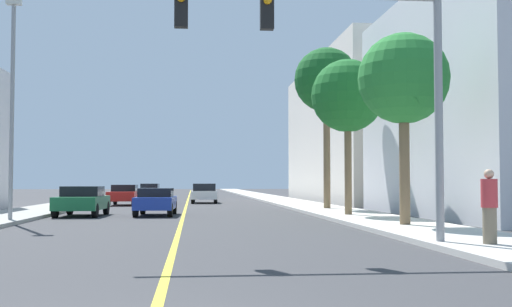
{
  "coord_description": "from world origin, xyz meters",
  "views": [
    {
      "loc": [
        0.45,
        -5.84,
        1.58
      ],
      "look_at": [
        3.12,
        20.86,
        2.8
      ],
      "focal_mm": 44.25,
      "sensor_mm": 36.0,
      "label": 1
    }
  ],
  "objects_px": {
    "car_silver": "(150,191)",
    "car_white": "(204,193)",
    "palm_far": "(326,81)",
    "palm_near": "(404,80)",
    "car_green": "(82,201)",
    "traffic_signal_mast": "(333,49)",
    "palm_mid": "(348,97)",
    "car_red": "(124,195)",
    "street_lamp": "(12,98)",
    "car_blue": "(156,201)",
    "pedestrian": "(489,206)"
  },
  "relations": [
    {
      "from": "palm_far",
      "to": "car_silver",
      "type": "xyz_separation_m",
      "value": [
        -11.18,
        23.17,
        -6.43
      ]
    },
    {
      "from": "palm_mid",
      "to": "car_green",
      "type": "relative_size",
      "value": 1.72
    },
    {
      "from": "palm_far",
      "to": "car_blue",
      "type": "relative_size",
      "value": 2.2
    },
    {
      "from": "palm_far",
      "to": "car_white",
      "type": "bearing_deg",
      "value": 115.35
    },
    {
      "from": "car_silver",
      "to": "car_white",
      "type": "relative_size",
      "value": 1.0
    },
    {
      "from": "car_green",
      "to": "car_white",
      "type": "bearing_deg",
      "value": -106.58
    },
    {
      "from": "car_red",
      "to": "pedestrian",
      "type": "height_order",
      "value": "pedestrian"
    },
    {
      "from": "palm_near",
      "to": "car_white",
      "type": "relative_size",
      "value": 1.43
    },
    {
      "from": "street_lamp",
      "to": "car_green",
      "type": "distance_m",
      "value": 6.74
    },
    {
      "from": "traffic_signal_mast",
      "to": "car_red",
      "type": "distance_m",
      "value": 30.33
    },
    {
      "from": "palm_far",
      "to": "car_white",
      "type": "xyz_separation_m",
      "value": [
        -6.48,
        13.69,
        -6.4
      ]
    },
    {
      "from": "palm_near",
      "to": "palm_mid",
      "type": "distance_m",
      "value": 6.7
    },
    {
      "from": "palm_near",
      "to": "palm_far",
      "type": "bearing_deg",
      "value": 89.17
    },
    {
      "from": "car_silver",
      "to": "car_red",
      "type": "bearing_deg",
      "value": -91.62
    },
    {
      "from": "traffic_signal_mast",
      "to": "car_red",
      "type": "xyz_separation_m",
      "value": [
        -8.02,
        28.96,
        -4.06
      ]
    },
    {
      "from": "car_white",
      "to": "car_blue",
      "type": "height_order",
      "value": "car_white"
    },
    {
      "from": "traffic_signal_mast",
      "to": "palm_mid",
      "type": "relative_size",
      "value": 1.28
    },
    {
      "from": "street_lamp",
      "to": "palm_near",
      "type": "xyz_separation_m",
      "value": [
        14.1,
        -4.24,
        0.22
      ]
    },
    {
      "from": "palm_mid",
      "to": "pedestrian",
      "type": "relative_size",
      "value": 3.99
    },
    {
      "from": "street_lamp",
      "to": "pedestrian",
      "type": "relative_size",
      "value": 4.92
    },
    {
      "from": "street_lamp",
      "to": "car_green",
      "type": "xyz_separation_m",
      "value": [
        1.83,
        5.01,
        -4.12
      ]
    },
    {
      "from": "palm_mid",
      "to": "car_green",
      "type": "height_order",
      "value": "palm_mid"
    },
    {
      "from": "traffic_signal_mast",
      "to": "car_blue",
      "type": "bearing_deg",
      "value": 108.35
    },
    {
      "from": "palm_far",
      "to": "car_blue",
      "type": "bearing_deg",
      "value": -156.2
    },
    {
      "from": "car_blue",
      "to": "pedestrian",
      "type": "relative_size",
      "value": 2.33
    },
    {
      "from": "car_silver",
      "to": "traffic_signal_mast",
      "type": "bearing_deg",
      "value": -78.51
    },
    {
      "from": "palm_near",
      "to": "palm_mid",
      "type": "relative_size",
      "value": 0.94
    },
    {
      "from": "car_green",
      "to": "car_white",
      "type": "height_order",
      "value": "car_white"
    },
    {
      "from": "palm_far",
      "to": "palm_mid",
      "type": "bearing_deg",
      "value": -94.08
    },
    {
      "from": "street_lamp",
      "to": "car_white",
      "type": "distance_m",
      "value": 24.46
    },
    {
      "from": "traffic_signal_mast",
      "to": "palm_far",
      "type": "distance_m",
      "value": 19.88
    },
    {
      "from": "palm_far",
      "to": "car_red",
      "type": "relative_size",
      "value": 2.07
    },
    {
      "from": "street_lamp",
      "to": "car_blue",
      "type": "height_order",
      "value": "street_lamp"
    },
    {
      "from": "car_green",
      "to": "pedestrian",
      "type": "xyz_separation_m",
      "value": [
        11.99,
        -15.96,
        0.29
      ]
    },
    {
      "from": "palm_mid",
      "to": "car_white",
      "type": "distance_m",
      "value": 21.74
    },
    {
      "from": "palm_near",
      "to": "car_green",
      "type": "distance_m",
      "value": 15.97
    },
    {
      "from": "traffic_signal_mast",
      "to": "palm_near",
      "type": "xyz_separation_m",
      "value": [
        3.8,
        5.96,
        0.27
      ]
    },
    {
      "from": "car_blue",
      "to": "pedestrian",
      "type": "xyz_separation_m",
      "value": [
        8.6,
        -16.07,
        0.32
      ]
    },
    {
      "from": "palm_near",
      "to": "car_white",
      "type": "bearing_deg",
      "value": 103.09
    },
    {
      "from": "traffic_signal_mast",
      "to": "car_green",
      "type": "relative_size",
      "value": 2.2
    },
    {
      "from": "car_green",
      "to": "car_blue",
      "type": "relative_size",
      "value": 0.99
    },
    {
      "from": "palm_near",
      "to": "palm_far",
      "type": "height_order",
      "value": "palm_far"
    },
    {
      "from": "street_lamp",
      "to": "car_red",
      "type": "height_order",
      "value": "street_lamp"
    },
    {
      "from": "palm_mid",
      "to": "car_red",
      "type": "height_order",
      "value": "palm_mid"
    },
    {
      "from": "car_red",
      "to": "car_blue",
      "type": "xyz_separation_m",
      "value": [
        2.93,
        -13.64,
        -0.03
      ]
    },
    {
      "from": "car_silver",
      "to": "car_white",
      "type": "height_order",
      "value": "car_white"
    },
    {
      "from": "traffic_signal_mast",
      "to": "car_white",
      "type": "distance_m",
      "value": 33.35
    },
    {
      "from": "traffic_signal_mast",
      "to": "palm_far",
      "type": "xyz_separation_m",
      "value": [
        3.99,
        19.33,
        2.38
      ]
    },
    {
      "from": "pedestrian",
      "to": "traffic_signal_mast",
      "type": "bearing_deg",
      "value": 88.49
    },
    {
      "from": "palm_mid",
      "to": "car_green",
      "type": "bearing_deg",
      "value": 167.9
    }
  ]
}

